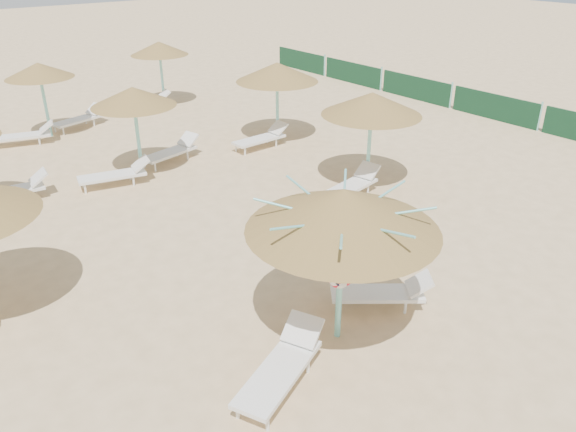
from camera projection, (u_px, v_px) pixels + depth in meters
ground at (339, 328)px, 10.40m from camera, size 120.00×120.00×0.00m
main_palapa at (343, 211)px, 9.08m from camera, size 3.24×3.24×2.90m
lounger_main_a at (282, 366)px, 8.95m from camera, size 2.16×1.43×0.76m
lounger_main_b at (384, 292)px, 10.87m from camera, size 1.86×1.63×0.70m
palapa_field at (117, 99)px, 16.31m from camera, size 14.43×14.29×2.72m
windbreak_fence at (416, 88)px, 24.97m from camera, size 0.08×19.84×1.10m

